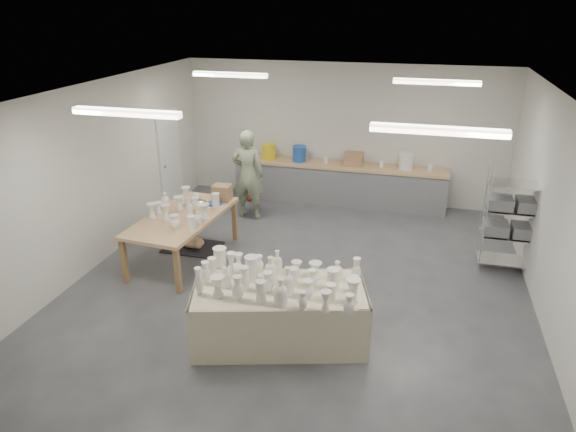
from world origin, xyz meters
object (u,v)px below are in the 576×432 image
(work_table, at_px, (187,213))
(red_stool, at_px, (253,199))
(potter, at_px, (248,174))
(drying_table, at_px, (279,311))

(work_table, height_order, red_stool, work_table)
(potter, xyz_separation_m, red_stool, (-0.00, 0.27, -0.62))
(work_table, distance_m, potter, 2.06)
(work_table, relative_size, potter, 1.24)
(drying_table, distance_m, work_table, 2.90)
(work_table, xyz_separation_m, potter, (0.43, 2.01, 0.09))
(drying_table, bearing_deg, potter, 98.32)
(work_table, relative_size, red_stool, 5.08)
(drying_table, height_order, work_table, drying_table)
(potter, bearing_deg, work_table, 80.14)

